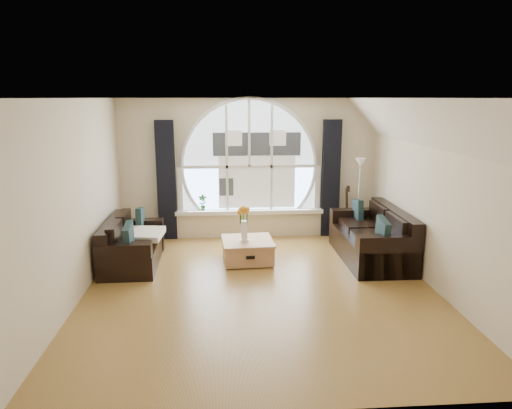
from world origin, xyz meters
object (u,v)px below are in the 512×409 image
at_px(sofa_right, 371,237).
at_px(floor_lamp, 359,200).
at_px(potted_plant, 203,202).
at_px(coffee_chest, 248,249).
at_px(guitar, 346,211).
at_px(vase_flowers, 244,219).
at_px(sofa_left, 132,241).

relative_size(sofa_right, floor_lamp, 1.23).
xyz_separation_m(floor_lamp, potted_plant, (-2.98, 0.40, -0.09)).
bearing_deg(coffee_chest, floor_lamp, 22.51).
height_order(sofa_right, guitar, guitar).
bearing_deg(potted_plant, floor_lamp, -7.63).
height_order(vase_flowers, guitar, vase_flowers).
bearing_deg(coffee_chest, vase_flowers, -136.73).
bearing_deg(vase_flowers, sofa_left, 177.82).
relative_size(vase_flowers, potted_plant, 2.21).
distance_m(floor_lamp, guitar, 0.39).
xyz_separation_m(coffee_chest, vase_flowers, (-0.06, -0.06, 0.56)).
relative_size(sofa_right, potted_plant, 6.21).
xyz_separation_m(sofa_left, coffee_chest, (1.91, -0.01, -0.19)).
xyz_separation_m(sofa_left, potted_plant, (1.11, 1.44, 0.31)).
relative_size(guitar, potted_plant, 3.34).
distance_m(sofa_left, guitar, 4.10).
xyz_separation_m(floor_lamp, guitar, (-0.19, 0.20, -0.27)).
relative_size(vase_flowers, guitar, 0.66).
relative_size(sofa_left, sofa_right, 0.85).
xyz_separation_m(vase_flowers, potted_plant, (-0.74, 1.51, -0.05)).
relative_size(sofa_right, coffee_chest, 2.35).
distance_m(coffee_chest, vase_flowers, 0.56).
xyz_separation_m(guitar, potted_plant, (-2.80, 0.20, 0.18)).
bearing_deg(sofa_right, potted_plant, 152.64).
distance_m(sofa_right, potted_plant, 3.28).
bearing_deg(coffee_chest, potted_plant, 115.75).
xyz_separation_m(sofa_left, sofa_right, (4.01, -0.06, 0.00)).
height_order(sofa_left, vase_flowers, vase_flowers).
height_order(sofa_left, potted_plant, potted_plant).
xyz_separation_m(sofa_right, floor_lamp, (0.08, 1.10, 0.40)).
bearing_deg(sofa_left, guitar, 16.52).
relative_size(sofa_right, guitar, 1.86).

